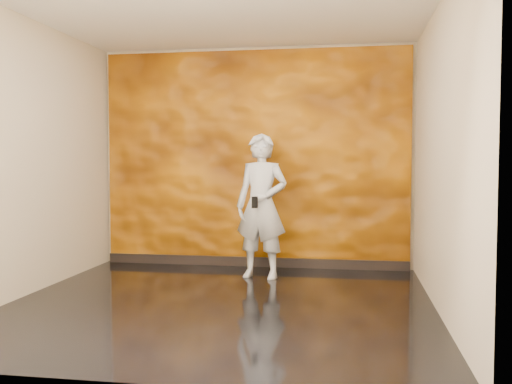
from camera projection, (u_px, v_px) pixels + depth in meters
name	position (u px, v px, depth m)	size (l,w,h in m)	color
room	(220.00, 156.00, 5.35)	(4.02, 4.02, 2.81)	black
feature_wall	(254.00, 159.00, 7.28)	(3.90, 0.06, 2.75)	orange
baseboard	(254.00, 262.00, 7.32)	(3.90, 0.04, 0.12)	black
man	(262.00, 206.00, 6.58)	(0.61, 0.40, 1.67)	#949AA2
phone	(255.00, 202.00, 6.35)	(0.07, 0.01, 0.13)	black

